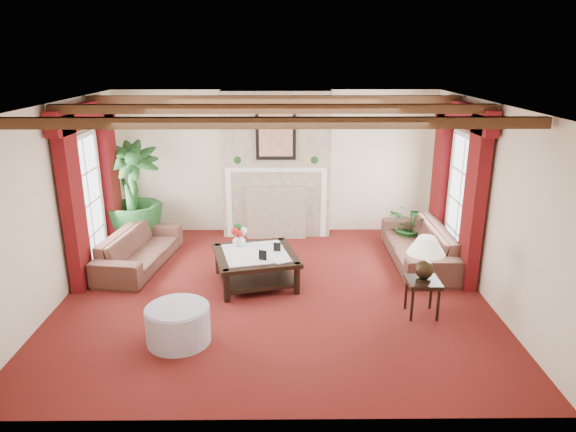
{
  "coord_description": "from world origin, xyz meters",
  "views": [
    {
      "loc": [
        0.14,
        -6.82,
        3.35
      ],
      "look_at": [
        0.2,
        0.4,
        1.04
      ],
      "focal_mm": 32.0,
      "sensor_mm": 36.0,
      "label": 1
    }
  ],
  "objects_px": {
    "sofa_left": "(139,243)",
    "ottoman": "(178,324)",
    "potted_palm": "(134,217)",
    "coffee_table": "(256,268)",
    "side_table": "(422,297)",
    "sofa_right": "(419,238)"
  },
  "relations": [
    {
      "from": "sofa_left",
      "to": "ottoman",
      "type": "xyz_separation_m",
      "value": [
        1.08,
        -2.33,
        -0.17
      ]
    },
    {
      "from": "ottoman",
      "to": "potted_palm",
      "type": "bearing_deg",
      "value": 113.21
    },
    {
      "from": "sofa_left",
      "to": "ottoman",
      "type": "relative_size",
      "value": 2.68
    },
    {
      "from": "potted_palm",
      "to": "coffee_table",
      "type": "relative_size",
      "value": 1.79
    },
    {
      "from": "sofa_left",
      "to": "side_table",
      "type": "height_order",
      "value": "sofa_left"
    },
    {
      "from": "potted_palm",
      "to": "side_table",
      "type": "distance_m",
      "value": 5.27
    },
    {
      "from": "coffee_table",
      "to": "ottoman",
      "type": "height_order",
      "value": "coffee_table"
    },
    {
      "from": "sofa_right",
      "to": "side_table",
      "type": "height_order",
      "value": "sofa_right"
    },
    {
      "from": "ottoman",
      "to": "side_table",
      "type": "bearing_deg",
      "value": 11.65
    },
    {
      "from": "coffee_table",
      "to": "ottoman",
      "type": "bearing_deg",
      "value": -130.74
    },
    {
      "from": "sofa_left",
      "to": "potted_palm",
      "type": "relative_size",
      "value": 0.99
    },
    {
      "from": "potted_palm",
      "to": "coffee_table",
      "type": "bearing_deg",
      "value": -36.39
    },
    {
      "from": "sofa_left",
      "to": "sofa_right",
      "type": "bearing_deg",
      "value": -80.68
    },
    {
      "from": "side_table",
      "to": "ottoman",
      "type": "bearing_deg",
      "value": -168.35
    },
    {
      "from": "sofa_left",
      "to": "sofa_right",
      "type": "height_order",
      "value": "sofa_right"
    },
    {
      "from": "coffee_table",
      "to": "side_table",
      "type": "bearing_deg",
      "value": -37.64
    },
    {
      "from": "sofa_left",
      "to": "coffee_table",
      "type": "xyz_separation_m",
      "value": [
        1.93,
        -0.69,
        -0.15
      ]
    },
    {
      "from": "sofa_left",
      "to": "coffee_table",
      "type": "distance_m",
      "value": 2.06
    },
    {
      "from": "coffee_table",
      "to": "side_table",
      "type": "relative_size",
      "value": 2.34
    },
    {
      "from": "ottoman",
      "to": "sofa_right",
      "type": "bearing_deg",
      "value": 34.77
    },
    {
      "from": "potted_palm",
      "to": "ottoman",
      "type": "height_order",
      "value": "potted_palm"
    },
    {
      "from": "sofa_left",
      "to": "coffee_table",
      "type": "relative_size",
      "value": 1.77
    }
  ]
}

